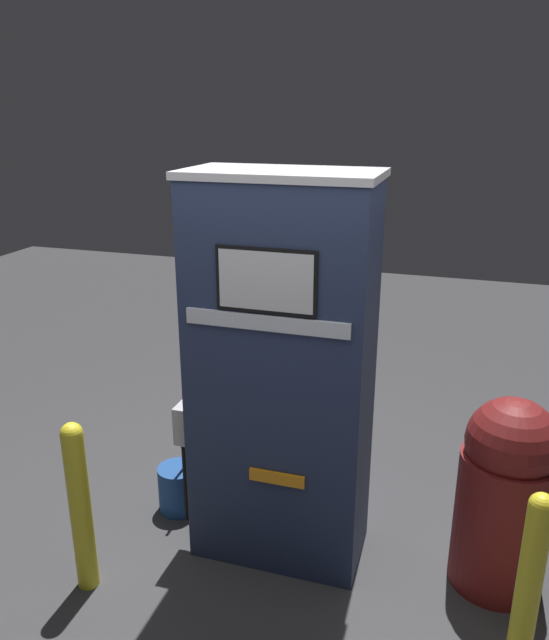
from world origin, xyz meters
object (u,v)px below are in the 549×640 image
gas_pump (281,375)px  safety_bollard_far (529,581)px  safety_bollard (80,504)px  squeegee_bucket (179,488)px  trash_bin (505,494)px

gas_pump → safety_bollard_far: 1.55m
gas_pump → safety_bollard: (-0.92, -0.65, -0.59)m
gas_pump → squeegee_bucket: 1.22m
trash_bin → safety_bollard_far: bearing=-80.9°
safety_bollard → trash_bin: (2.15, 0.71, 0.04)m
gas_pump → trash_bin: bearing=3.1°
gas_pump → safety_bollard_far: (1.32, -0.51, -0.61)m
squeegee_bucket → trash_bin: bearing=-2.1°
trash_bin → squeegee_bucket: (-1.97, 0.07, -0.41)m
safety_bollard_far → squeegee_bucket: size_ratio=1.42×
safety_bollard_far → trash_bin: bearing=99.1°
trash_bin → squeegee_bucket: bearing=177.9°
safety_bollard → safety_bollard_far: bearing=3.4°
safety_bollard_far → squeegee_bucket: safety_bollard_far is taller
safety_bollard → gas_pump: bearing=35.1°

